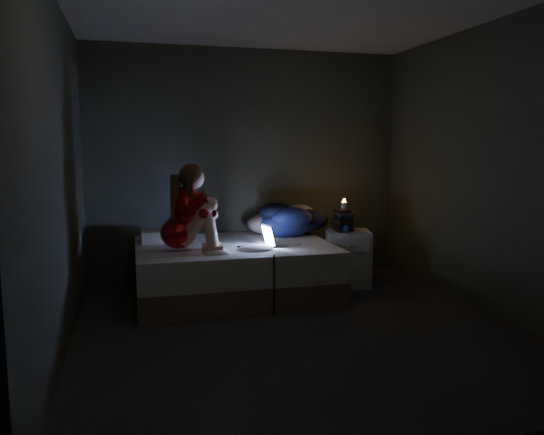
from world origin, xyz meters
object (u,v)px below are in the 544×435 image
object	(u,v)px
bed	(234,270)
woman	(178,208)
laptop	(256,236)
nightstand	(348,258)
phone	(342,232)
candle	(344,205)

from	to	relation	value
bed	woman	xyz separation A→B (m)	(-0.57, -0.25, 0.68)
laptop	nightstand	size ratio (longest dim) A/B	0.53
woman	nightstand	world-z (taller)	woman
woman	laptop	bearing A→B (deg)	7.30
woman	nightstand	xyz separation A→B (m)	(1.84, 0.31, -0.64)
woman	nightstand	bearing A→B (deg)	17.80
nightstand	phone	distance (m)	0.33
nightstand	woman	bearing A→B (deg)	-155.88
bed	phone	world-z (taller)	phone
bed	phone	bearing A→B (deg)	-0.53
laptop	phone	world-z (taller)	laptop
laptop	candle	xyz separation A→B (m)	(1.06, 0.38, 0.24)
bed	nightstand	distance (m)	1.27
laptop	phone	bearing A→B (deg)	0.67
bed	laptop	xyz separation A→B (m)	(0.17, -0.26, 0.38)
woman	bed	bearing A→B (deg)	31.80
bed	woman	distance (m)	0.92
nightstand	candle	size ratio (longest dim) A/B	7.54
bed	candle	bearing A→B (deg)	5.61
bed	candle	xyz separation A→B (m)	(1.23, 0.12, 0.62)
bed	phone	size ratio (longest dim) A/B	13.82
nightstand	candle	distance (m)	0.59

